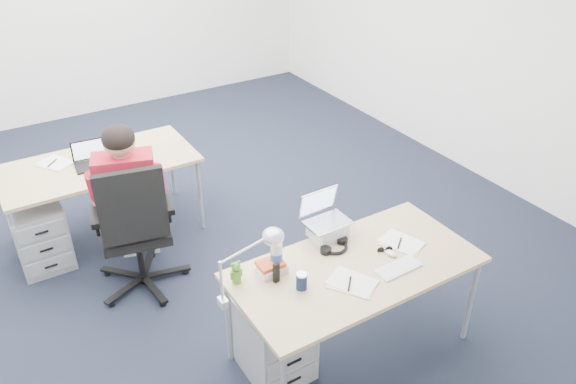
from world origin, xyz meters
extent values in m
plane|color=black|center=(0.00, 0.00, 0.00)|extent=(7.00, 7.00, 0.00)
cube|color=white|center=(0.00, 3.50, 1.40)|extent=(6.00, 0.02, 2.80)
cube|color=white|center=(3.00, 0.00, 1.40)|extent=(0.02, 7.00, 2.80)
cube|color=tan|center=(0.32, -1.65, 0.71)|extent=(1.60, 0.80, 0.03)
cylinder|color=#B7BABC|center=(1.07, -2.00, 0.35)|extent=(0.04, 0.04, 0.70)
cylinder|color=#B7BABC|center=(-0.43, -1.30, 0.35)|extent=(0.04, 0.04, 0.70)
cylinder|color=#B7BABC|center=(1.07, -1.30, 0.35)|extent=(0.04, 0.04, 0.70)
cube|color=tan|center=(-0.70, 0.60, 0.71)|extent=(1.60, 0.80, 0.03)
cylinder|color=#B7BABC|center=(-1.45, 0.25, 0.35)|extent=(0.04, 0.04, 0.70)
cylinder|color=#B7BABC|center=(0.05, 0.25, 0.35)|extent=(0.04, 0.04, 0.70)
cylinder|color=#B7BABC|center=(-1.45, 0.95, 0.35)|extent=(0.04, 0.04, 0.70)
cylinder|color=#B7BABC|center=(0.05, 0.95, 0.35)|extent=(0.04, 0.04, 0.70)
cylinder|color=black|center=(-0.67, -0.22, 0.28)|extent=(0.05, 0.05, 0.45)
cube|color=black|center=(-0.67, -0.22, 0.51)|extent=(0.58, 0.58, 0.08)
cube|color=black|center=(-0.73, -0.46, 0.87)|extent=(0.47, 0.15, 0.56)
cube|color=#AD1829|center=(-0.68, -0.21, 0.86)|extent=(0.47, 0.34, 0.58)
sphere|color=tan|center=(-0.68, -0.21, 1.26)|extent=(0.22, 0.22, 0.22)
cube|color=#A4A8AA|center=(-0.22, -1.52, 0.28)|extent=(0.40, 0.50, 0.55)
cube|color=#A4A8AA|center=(-1.28, 0.48, 0.28)|extent=(0.40, 0.50, 0.55)
cube|color=white|center=(0.53, -1.82, 0.74)|extent=(0.31, 0.13, 0.02)
ellipsoid|color=white|center=(0.58, -1.69, 0.74)|extent=(0.06, 0.09, 0.03)
cylinder|color=#141F40|center=(-0.09, -1.65, 0.79)|extent=(0.09, 0.09, 0.11)
cylinder|color=silver|center=(-0.13, -1.42, 0.85)|extent=(0.09, 0.09, 0.24)
cube|color=silver|center=(-0.17, -1.43, 0.77)|extent=(0.18, 0.14, 0.08)
cube|color=black|center=(-0.19, -1.52, 0.80)|extent=(0.04, 0.03, 0.14)
cube|color=#E5DC84|center=(0.19, -1.78, 0.73)|extent=(0.31, 0.34, 0.01)
cube|color=#E5DC84|center=(0.72, -1.63, 0.73)|extent=(0.27, 0.32, 0.01)
cylinder|color=white|center=(-0.42, 0.57, 0.78)|extent=(0.09, 0.09, 0.10)
cube|color=white|center=(-1.01, 0.76, 0.73)|extent=(0.31, 0.34, 0.01)
camera|label=1|loc=(-1.51, -3.82, 2.97)|focal=35.00mm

